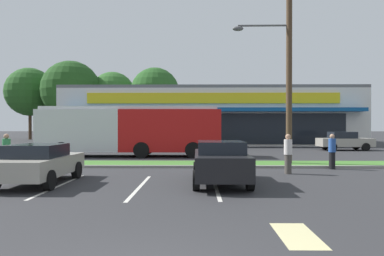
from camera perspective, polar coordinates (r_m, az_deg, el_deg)
name	(u,v)px	position (r m, az deg, el deg)	size (l,w,h in m)	color
grass_median	(182,164)	(18.31, -1.65, -5.77)	(56.00, 2.20, 0.12)	#427A2D
curb_lip	(181,167)	(17.09, -1.83, -6.21)	(56.00, 0.24, 0.12)	gray
parking_stripe_0	(60,185)	(12.94, -20.44, -8.63)	(0.12, 4.80, 0.01)	silver
parking_stripe_1	(140,187)	(12.02, -8.36, -9.31)	(0.12, 4.80, 0.01)	silver
parking_stripe_2	(216,186)	(12.01, 3.81, -9.31)	(0.12, 4.80, 0.01)	silver
lot_arrow	(297,235)	(7.12, 16.49, -16.14)	(0.70, 1.60, 0.01)	beige
storefront_building	(210,117)	(41.05, 2.93, 1.76)	(30.36, 15.00, 5.99)	silver
tree_far_left	(30,92)	(56.79, -24.54, 5.27)	(6.96, 6.96, 10.37)	#473323
tree_left	(71,90)	(51.62, -18.82, 5.74)	(8.01, 8.01, 10.86)	#473323
tree_mid_left	(113,95)	(52.62, -12.59, 5.25)	(6.50, 6.50, 9.74)	#473323
tree_mid	(155,92)	(48.77, -5.95, 5.75)	(6.60, 6.60, 9.89)	#473323
utility_pole	(286,61)	(19.00, 14.87, 10.28)	(3.03, 2.40, 9.89)	#4C3826
city_bus	(131,130)	(23.70, -9.81, -0.24)	(11.79, 2.76, 3.25)	#B71414
car_0	(220,162)	(12.41, 4.58, -5.38)	(1.89, 4.17, 1.49)	black
car_1	(344,141)	(31.66, 23.20, -1.90)	(4.19, 1.98, 1.51)	#9E998C
car_2	(39,163)	(13.49, -23.33, -5.18)	(1.96, 4.11, 1.38)	#9E998C
car_3	(147,141)	(29.41, -7.16, -2.13)	(4.49, 1.99, 1.40)	#515459
pedestrian_near_bench	(332,151)	(17.79, 21.54, -3.52)	(0.33, 0.33, 1.63)	black
pedestrian_by_pole	(6,153)	(17.61, -27.60, -3.52)	(0.34, 0.34, 1.67)	#1E2338
pedestrian_mid	(288,154)	(15.47, 15.14, -4.02)	(0.34, 0.34, 1.67)	#47423D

